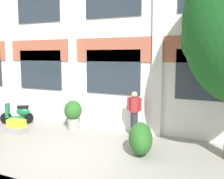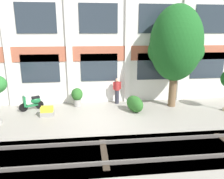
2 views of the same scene
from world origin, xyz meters
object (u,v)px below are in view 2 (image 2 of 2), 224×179
(scooter_near_curb, at_px, (32,103))
(resident_by_doorway, at_px, (117,90))
(potted_plant_square_trough, at_px, (47,112))
(broadleaf_tree, at_px, (176,45))
(potted_plant_ribbed_drum, at_px, (77,96))
(topiary_hedge, at_px, (135,104))

(scooter_near_curb, relative_size, resident_by_doorway, 0.78)
(scooter_near_curb, xyz_separation_m, resident_by_doorway, (5.02, 0.60, 0.43))
(potted_plant_square_trough, bearing_deg, resident_by_doorway, 22.64)
(broadleaf_tree, height_order, potted_plant_ribbed_drum, broadleaf_tree)
(potted_plant_square_trough, relative_size, topiary_hedge, 0.54)
(potted_plant_ribbed_drum, relative_size, scooter_near_curb, 0.90)
(potted_plant_ribbed_drum, bearing_deg, resident_by_doorway, 5.84)
(potted_plant_ribbed_drum, distance_m, scooter_near_curb, 2.59)
(scooter_near_curb, bearing_deg, potted_plant_square_trough, 103.86)
(potted_plant_square_trough, bearing_deg, broadleaf_tree, 6.41)
(broadleaf_tree, height_order, topiary_hedge, broadleaf_tree)
(potted_plant_square_trough, height_order, resident_by_doorway, resident_by_doorway)
(broadleaf_tree, relative_size, resident_by_doorway, 3.66)
(potted_plant_ribbed_drum, height_order, resident_by_doorway, resident_by_doorway)
(resident_by_doorway, bearing_deg, potted_plant_ribbed_drum, -94.93)
(potted_plant_ribbed_drum, bearing_deg, potted_plant_square_trough, -137.53)
(broadleaf_tree, xyz_separation_m, resident_by_doorway, (-3.25, 0.86, -2.78))
(broadleaf_tree, bearing_deg, scooter_near_curb, 178.19)
(broadleaf_tree, xyz_separation_m, topiary_hedge, (-2.45, -0.70, -3.19))
(potted_plant_ribbed_drum, distance_m, resident_by_doorway, 2.49)
(broadleaf_tree, bearing_deg, potted_plant_square_trough, -173.59)
(broadleaf_tree, relative_size, potted_plant_square_trough, 8.29)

